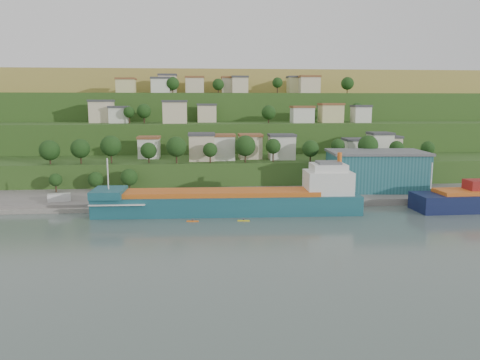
{
  "coord_description": "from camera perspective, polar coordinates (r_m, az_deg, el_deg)",
  "views": [
    {
      "loc": [
        -14.7,
        -117.16,
        30.08
      ],
      "look_at": [
        -3.43,
        15.0,
        8.4
      ],
      "focal_mm": 35.0,
      "sensor_mm": 36.0,
      "label": 1
    }
  ],
  "objects": [
    {
      "name": "hillside",
      "position": [
        287.78,
        -1.92,
        3.29
      ],
      "size": [
        360.0,
        211.39,
        96.0
      ],
      "color": "#284719",
      "rests_on": "ground"
    },
    {
      "name": "ground",
      "position": [
        121.85,
        2.21,
        -5.02
      ],
      "size": [
        500.0,
        500.0,
        0.0
      ],
      "primitive_type": "plane",
      "color": "#4B5B54",
      "rests_on": "ground"
    },
    {
      "name": "kayak_orange",
      "position": [
        121.75,
        -5.79,
        -4.96
      ],
      "size": [
        3.12,
        0.88,
        0.77
      ],
      "rotation": [
        0.0,
        0.0,
        -0.11
      ],
      "color": "orange",
      "rests_on": "ground"
    },
    {
      "name": "dinghy",
      "position": [
        141.19,
        -15.16,
        -2.67
      ],
      "size": [
        4.5,
        2.31,
        0.86
      ],
      "primitive_type": "cube",
      "rotation": [
        0.0,
        0.0,
        -0.17
      ],
      "color": "silver",
      "rests_on": "pebble_beach"
    },
    {
      "name": "caravan",
      "position": [
        146.26,
        -21.16,
        -2.15
      ],
      "size": [
        6.78,
        4.1,
        2.95
      ],
      "primitive_type": "cube",
      "rotation": [
        0.0,
        0.0,
        0.25
      ],
      "color": "silver",
      "rests_on": "pebble_beach"
    },
    {
      "name": "warehouse",
      "position": [
        160.46,
        16.25,
        1.16
      ],
      "size": [
        32.4,
        21.38,
        12.8
      ],
      "rotation": [
        0.0,
        0.0,
        -0.08
      ],
      "color": "#1E555C",
      "rests_on": "quay"
    },
    {
      "name": "cargo_ship_near",
      "position": [
        130.04,
        -0.42,
        -2.74
      ],
      "size": [
        73.34,
        13.64,
        18.78
      ],
      "rotation": [
        0.0,
        0.0,
        -0.03
      ],
      "color": "#164854",
      "rests_on": "ground"
    },
    {
      "name": "quay",
      "position": [
        152.25,
        8.4,
        -2.21
      ],
      "size": [
        220.0,
        26.0,
        4.0
      ],
      "primitive_type": "cube",
      "color": "slate",
      "rests_on": "ground"
    },
    {
      "name": "pebble_beach",
      "position": [
        147.96,
        -20.6,
        -3.05
      ],
      "size": [
        40.0,
        18.0,
        2.4
      ],
      "primitive_type": "cube",
      "color": "slate",
      "rests_on": "ground"
    },
    {
      "name": "kayak_yellow",
      "position": [
        121.67,
        0.44,
        -4.92
      ],
      "size": [
        3.19,
        0.88,
        0.79
      ],
      "rotation": [
        0.0,
        0.0,
        -0.11
      ],
      "color": "yellow",
      "rests_on": "ground"
    }
  ]
}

